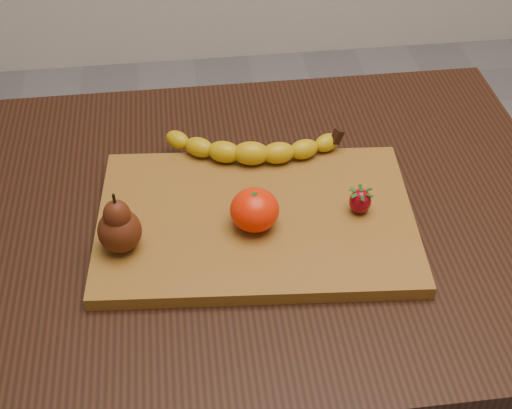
{
  "coord_description": "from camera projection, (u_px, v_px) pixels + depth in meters",
  "views": [
    {
      "loc": [
        -0.06,
        -0.77,
        1.47
      ],
      "look_at": [
        0.03,
        -0.03,
        0.8
      ],
      "focal_mm": 50.0,
      "sensor_mm": 36.0,
      "label": 1
    }
  ],
  "objects": [
    {
      "name": "table",
      "position": [
        236.0,
        259.0,
        1.11
      ],
      "size": [
        1.0,
        0.7,
        0.76
      ],
      "color": "black",
      "rests_on": "ground"
    },
    {
      "name": "cutting_board",
      "position": [
        256.0,
        220.0,
        1.02
      ],
      "size": [
        0.47,
        0.34,
        0.02
      ],
      "primitive_type": "cube",
      "rotation": [
        0.0,
        0.0,
        -0.08
      ],
      "color": "brown",
      "rests_on": "table"
    },
    {
      "name": "pear",
      "position": [
        118.0,
        222.0,
        0.94
      ],
      "size": [
        0.07,
        0.07,
        0.09
      ],
      "primitive_type": null,
      "rotation": [
        0.0,
        0.0,
        -0.19
      ],
      "color": "#4E1E0C",
      "rests_on": "cutting_board"
    },
    {
      "name": "mandarin",
      "position": [
        255.0,
        210.0,
        0.98
      ],
      "size": [
        0.08,
        0.08,
        0.06
      ],
      "primitive_type": "ellipsoid",
      "rotation": [
        0.0,
        0.0,
        0.1
      ],
      "color": "red",
      "rests_on": "cutting_board"
    },
    {
      "name": "banana",
      "position": [
        251.0,
        153.0,
        1.09
      ],
      "size": [
        0.24,
        0.1,
        0.04
      ],
      "primitive_type": null,
      "rotation": [
        0.0,
        0.0,
        -0.16
      ],
      "color": "#BF9D08",
      "rests_on": "cutting_board"
    },
    {
      "name": "strawberry",
      "position": [
        360.0,
        201.0,
        1.01
      ],
      "size": [
        0.04,
        0.04,
        0.04
      ],
      "primitive_type": null,
      "rotation": [
        0.0,
        0.0,
        0.41
      ],
      "color": "maroon",
      "rests_on": "cutting_board"
    }
  ]
}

